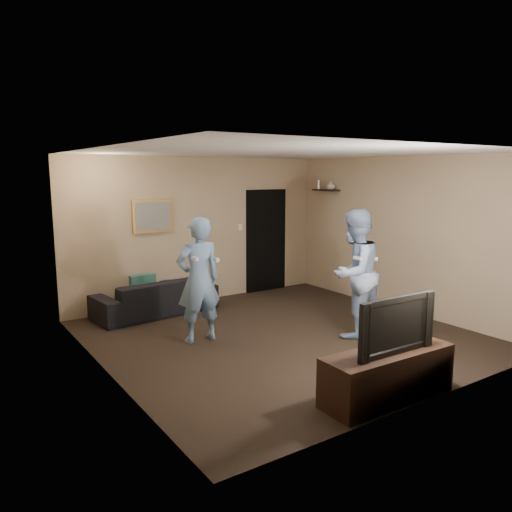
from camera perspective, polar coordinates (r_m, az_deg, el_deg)
ground at (r=7.29m, az=2.92°, el=-9.10°), size 5.00×5.00×0.00m
ceiling at (r=6.91m, az=3.11°, el=11.77°), size 5.00×5.00×0.04m
wall_back at (r=9.09m, az=-6.47°, el=2.98°), size 5.00×0.04×2.60m
wall_front at (r=5.23m, az=19.64°, el=-2.35°), size 5.00×0.04×2.60m
wall_left at (r=5.86m, az=-16.98°, el=-0.99°), size 0.04×5.00×2.60m
wall_right at (r=8.70m, az=16.33°, el=2.36°), size 0.04×5.00×2.60m
sofa at (r=8.46m, az=-11.41°, el=-4.57°), size 2.09×0.98×0.59m
throw_pillow at (r=8.34m, az=-12.80°, el=-3.51°), size 0.42×0.14×0.42m
painting_frame at (r=8.67m, az=-11.73°, el=4.51°), size 0.72×0.05×0.57m
painting_canvas at (r=8.64m, az=-11.66°, el=4.50°), size 0.62×0.01×0.47m
doorway at (r=9.85m, az=1.16°, el=1.78°), size 0.90×0.06×2.00m
light_switch at (r=9.49m, az=-1.83°, el=3.30°), size 0.08×0.02×0.12m
wall_shelf at (r=9.82m, az=7.98°, el=7.46°), size 0.20×0.60×0.03m
shelf_vase at (r=9.72m, az=8.55°, el=8.00°), size 0.17×0.17×0.16m
shelf_figurine at (r=9.98m, az=7.18°, el=8.12°), size 0.06×0.06×0.18m
tv_console at (r=5.48m, az=14.78°, el=-13.09°), size 1.51×0.51×0.54m
television at (r=5.29m, az=15.04°, el=-7.43°), size 1.03×0.15×0.59m
wii_player_left at (r=6.91m, az=-6.59°, el=-2.73°), size 0.66×0.52×1.74m
wii_player_right at (r=7.23m, az=11.15°, el=-1.95°), size 1.02×0.88×1.82m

